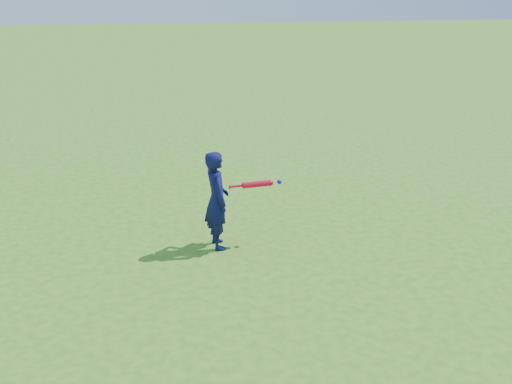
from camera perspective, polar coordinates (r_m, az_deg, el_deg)
ground at (r=7.19m, az=2.55°, el=-5.48°), size 80.00×80.00×0.00m
child at (r=6.97m, az=-3.94°, el=-0.82°), size 0.36×0.49×1.24m
bat_swing at (r=7.00m, az=0.29°, el=0.81°), size 0.67×0.14×0.08m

